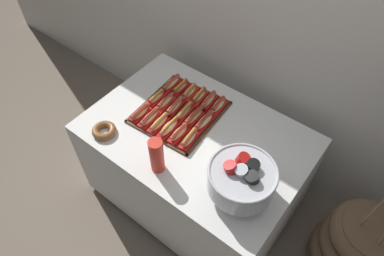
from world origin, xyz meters
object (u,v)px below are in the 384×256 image
floor_vase (356,249)px  hot_dog_13 (180,87)px  buffet_table (196,165)px  hot_dog_15 (199,96)px  hot_dog_7 (165,102)px  hot_dog_10 (194,116)px  hot_dog_8 (175,107)px  cup_stack (157,156)px  hot_dog_16 (208,101)px  hot_dog_5 (189,138)px  hot_dog_0 (140,113)px  donut (104,130)px  hot_dog_6 (156,97)px  hot_dog_4 (179,133)px  hot_dog_12 (171,83)px  punch_bowl (242,178)px  hot_dog_2 (159,123)px  serving_tray (180,112)px  hot_dog_11 (204,121)px  hot_dog_9 (184,112)px  hot_dog_3 (169,128)px  hot_dog_1 (150,118)px  hot_dog_17 (218,105)px  hot_dog_14 (189,92)px

floor_vase → hot_dog_13: size_ratio=6.79×
buffet_table → hot_dog_15: size_ratio=8.12×
hot_dog_7 → hot_dog_10: same height
hot_dog_8 → cup_stack: bearing=-62.3°
hot_dog_16 → cup_stack: 0.58m
hot_dog_5 → hot_dog_15: bearing=118.2°
hot_dog_0 → hot_dog_16: size_ratio=0.87×
donut → hot_dog_5: bearing=29.7°
hot_dog_15 → donut: size_ratio=1.13×
hot_dog_5 → hot_dog_8: (-0.24, 0.15, -0.00)m
hot_dog_13 → hot_dog_6: bearing=-110.7°
hot_dog_4 → hot_dog_12: (-0.32, 0.31, -0.00)m
hot_dog_5 → hot_dog_12: bearing=142.4°
hot_dog_15 → punch_bowl: (0.59, -0.42, 0.11)m
buffet_table → hot_dog_2: size_ratio=7.52×
hot_dog_7 → hot_dog_5: bearing=-25.1°
punch_bowl → donut: 0.90m
hot_dog_13 → donut: size_ratio=1.10×
serving_tray → hot_dog_10: size_ratio=3.00×
hot_dog_6 → hot_dog_11: (0.37, 0.02, 0.00)m
buffet_table → hot_dog_9: hot_dog_9 is taller
hot_dog_13 → hot_dog_2: bearing=-73.5°
hot_dog_6 → hot_dog_16: (0.29, 0.18, 0.00)m
buffet_table → hot_dog_12: 0.59m
hot_dog_0 → hot_dog_5: size_ratio=0.97×
hot_dog_3 → cup_stack: cup_stack is taller
hot_dog_1 → hot_dog_17: (0.28, 0.35, 0.00)m
hot_dog_12 → hot_dog_4: bearing=-44.0°
hot_dog_4 → hot_dog_13: 0.40m
buffet_table → hot_dog_17: (-0.01, 0.24, 0.39)m
hot_dog_6 → punch_bowl: 0.85m
hot_dog_6 → cup_stack: (0.36, -0.39, 0.08)m
hot_dog_0 → hot_dog_14: bearing=69.3°
hot_dog_17 → donut: (-0.43, -0.59, -0.02)m
hot_dog_6 → hot_dog_17: bearing=27.5°
hot_dog_10 → cup_stack: size_ratio=0.79×
hot_dog_13 → hot_dog_14: (0.07, 0.00, -0.00)m
hot_dog_8 → hot_dog_14: (-0.01, 0.16, -0.00)m
serving_tray → hot_dog_16: 0.20m
hot_dog_5 → hot_dog_15: (-0.17, 0.32, -0.00)m
hot_dog_12 → hot_dog_0: bearing=-86.3°
hot_dog_8 → hot_dog_10: hot_dog_8 is taller
hot_dog_1 → hot_dog_3: (0.15, 0.01, 0.00)m
hot_dog_7 → hot_dog_16: (0.21, 0.18, 0.00)m
buffet_table → hot_dog_5: size_ratio=8.19×
floor_vase → serving_tray: size_ratio=2.00×
hot_dog_2 → hot_dog_12: (-0.17, 0.32, 0.00)m
hot_dog_13 → hot_dog_15: size_ratio=0.98×
hot_dog_17 → buffet_table: bearing=-87.7°
hot_dog_7 → cup_stack: (0.28, -0.40, 0.08)m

